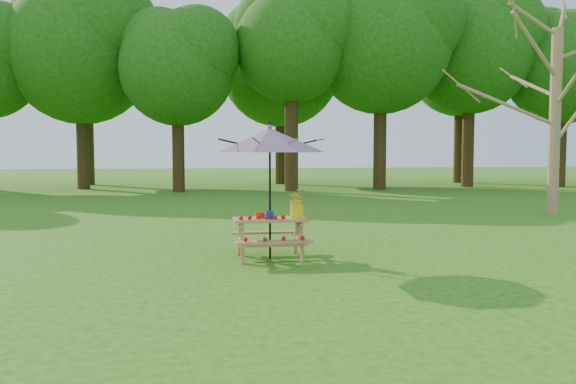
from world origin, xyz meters
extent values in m
cylinder|color=olive|center=(5.27, 9.98, 2.59)|extent=(0.38, 0.38, 5.17)
cube|color=#AB804D|center=(-3.37, 4.77, 0.65)|extent=(1.20, 0.62, 0.04)
cube|color=#AB804D|center=(-3.37, 4.22, 0.36)|extent=(1.20, 0.22, 0.04)
cube|color=#AB804D|center=(-3.37, 5.32, 0.36)|extent=(1.20, 0.22, 0.04)
cylinder|color=black|center=(-3.37, 4.77, 1.12)|extent=(0.04, 0.04, 2.25)
cone|color=#1D6EA5|center=(-3.37, 4.77, 1.95)|extent=(2.41, 2.41, 0.39)
sphere|color=#1D6EA5|center=(-3.37, 4.77, 2.17)|extent=(0.08, 0.08, 0.08)
cube|color=red|center=(-3.53, 4.84, 0.72)|extent=(0.14, 0.12, 0.10)
cylinder|color=#123096|center=(-3.38, 4.70, 0.74)|extent=(0.13, 0.13, 0.13)
cube|color=beige|center=(-3.40, 4.92, 0.71)|extent=(0.13, 0.13, 0.07)
cylinder|color=#DEE40C|center=(-2.93, 4.75, 0.78)|extent=(0.22, 0.22, 0.22)
imported|color=gold|center=(-2.93, 4.75, 0.99)|extent=(0.32, 0.28, 0.32)
camera|label=1|loc=(-4.51, -4.34, 1.74)|focal=35.00mm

